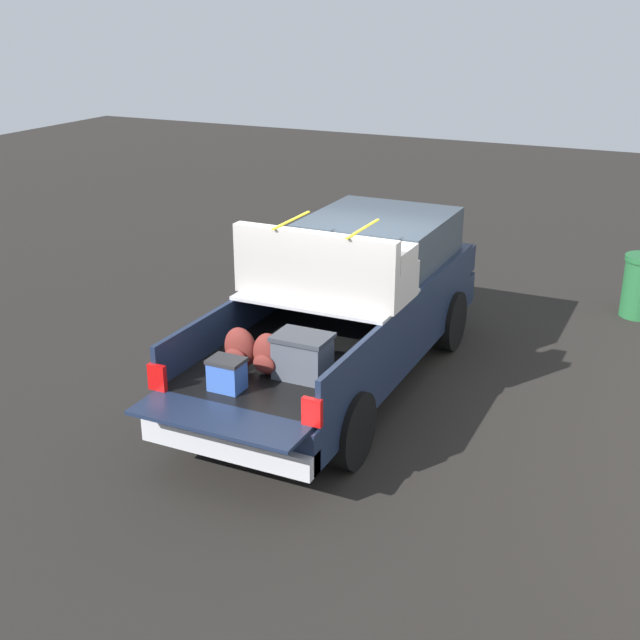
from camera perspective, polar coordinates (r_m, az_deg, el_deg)
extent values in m
plane|color=black|center=(10.68, 1.39, -4.46)|extent=(40.00, 40.00, 0.00)
cube|color=#162138|center=(10.42, 1.42, -1.36)|extent=(5.50, 1.92, 0.45)
cube|color=black|center=(9.33, -1.59, -2.52)|extent=(2.80, 1.80, 0.04)
cube|color=#162138|center=(9.67, -6.52, -0.30)|extent=(2.80, 0.06, 0.50)
cube|color=#162138|center=(8.89, 3.76, -2.19)|extent=(2.80, 0.06, 0.50)
cube|color=#162138|center=(10.40, 1.82, 1.38)|extent=(0.06, 1.80, 0.50)
cube|color=#162138|center=(8.03, -7.05, -6.84)|extent=(0.55, 1.80, 0.04)
cube|color=#B2B2B7|center=(9.80, 0.44, 1.81)|extent=(1.25, 1.92, 0.04)
cube|color=#162138|center=(11.43, 4.21, 3.19)|extent=(2.30, 1.92, 0.50)
cube|color=#2D3842|center=(11.19, 4.10, 5.71)|extent=(1.94, 1.76, 0.59)
cube|color=#162138|center=(12.66, 6.45, 4.62)|extent=(0.40, 1.82, 0.38)
cube|color=#B2B2B7|center=(8.31, -6.37, -8.53)|extent=(0.24, 1.92, 0.24)
cube|color=red|center=(8.60, -11.17, -3.92)|extent=(0.06, 0.20, 0.28)
cube|color=red|center=(7.76, -0.55, -6.37)|extent=(0.06, 0.20, 0.28)
cylinder|color=black|center=(12.32, 1.00, 1.25)|extent=(0.84, 0.30, 0.84)
cylinder|color=black|center=(11.75, 8.83, -0.02)|extent=(0.84, 0.30, 0.84)
cylinder|color=black|center=(9.50, -7.83, -5.27)|extent=(0.84, 0.30, 0.84)
cylinder|color=black|center=(8.75, 1.98, -7.53)|extent=(0.84, 0.30, 0.84)
cube|color=#474C56|center=(8.70, -1.21, -2.66)|extent=(0.40, 0.55, 0.43)
cube|color=#31353C|center=(8.61, -1.22, -1.20)|extent=(0.44, 0.59, 0.05)
ellipsoid|color=maroon|center=(8.76, -3.55, -2.37)|extent=(0.20, 0.37, 0.47)
ellipsoid|color=maroon|center=(8.70, -3.89, -3.05)|extent=(0.09, 0.26, 0.21)
ellipsoid|color=maroon|center=(8.95, -5.53, -1.92)|extent=(0.20, 0.38, 0.47)
ellipsoid|color=maroon|center=(8.89, -5.87, -2.59)|extent=(0.09, 0.26, 0.21)
cube|color=#3359B2|center=(8.50, -6.44, -3.86)|extent=(0.26, 0.34, 0.30)
cube|color=#262628|center=(8.43, -6.49, -2.81)|extent=(0.28, 0.36, 0.04)
cube|color=#9E9993|center=(9.72, 0.44, 3.09)|extent=(0.82, 2.02, 0.42)
cube|color=#9E9993|center=(9.32, -0.42, 4.91)|extent=(0.16, 2.02, 0.40)
cube|color=#9E9993|center=(10.07, -4.14, 5.58)|extent=(0.58, 0.20, 0.22)
cube|color=#9E9993|center=(9.34, 5.65, 4.28)|extent=(0.58, 0.20, 0.22)
cube|color=yellow|center=(9.74, -1.98, 6.91)|extent=(0.92, 0.03, 0.02)
cube|color=yellow|center=(9.37, 2.98, 6.32)|extent=(0.92, 0.03, 0.02)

